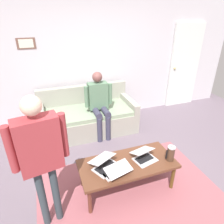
{
  "coord_description": "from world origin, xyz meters",
  "views": [
    {
      "loc": [
        1.02,
        2.0,
        2.27
      ],
      "look_at": [
        0.05,
        -0.74,
        0.8
      ],
      "focal_mm": 31.92,
      "sensor_mm": 36.0,
      "label": 1
    }
  ],
  "objects_px": {
    "interior_door": "(184,67)",
    "person_standing": "(40,151)",
    "laptop_right": "(105,164)",
    "couch": "(88,117)",
    "coffee_table": "(127,165)",
    "laptop_left": "(144,156)",
    "laptop_center": "(116,171)",
    "person_seated": "(99,101)",
    "french_press": "(171,153)"
  },
  "relations": [
    {
      "from": "couch",
      "to": "laptop_left",
      "type": "relative_size",
      "value": 5.41
    },
    {
      "from": "interior_door",
      "to": "laptop_left",
      "type": "xyz_separation_m",
      "value": [
        2.26,
        2.21,
        -0.54
      ]
    },
    {
      "from": "laptop_right",
      "to": "coffee_table",
      "type": "bearing_deg",
      "value": 175.26
    },
    {
      "from": "interior_door",
      "to": "person_seated",
      "type": "bearing_deg",
      "value": 16.08
    },
    {
      "from": "coffee_table",
      "to": "french_press",
      "type": "distance_m",
      "value": 0.61
    },
    {
      "from": "laptop_left",
      "to": "couch",
      "type": "bearing_deg",
      "value": -76.95
    },
    {
      "from": "interior_door",
      "to": "laptop_center",
      "type": "bearing_deg",
      "value": 40.66
    },
    {
      "from": "laptop_right",
      "to": "person_seated",
      "type": "relative_size",
      "value": 0.34
    },
    {
      "from": "laptop_left",
      "to": "laptop_center",
      "type": "xyz_separation_m",
      "value": [
        0.46,
        0.13,
        -0.0
      ]
    },
    {
      "from": "french_press",
      "to": "laptop_center",
      "type": "bearing_deg",
      "value": -0.79
    },
    {
      "from": "person_seated",
      "to": "person_standing",
      "type": "bearing_deg",
      "value": 57.14
    },
    {
      "from": "laptop_center",
      "to": "laptop_right",
      "type": "xyz_separation_m",
      "value": [
        0.1,
        -0.15,
        0.0
      ]
    },
    {
      "from": "coffee_table",
      "to": "laptop_left",
      "type": "distance_m",
      "value": 0.26
    },
    {
      "from": "interior_door",
      "to": "laptop_right",
      "type": "xyz_separation_m",
      "value": [
        2.82,
        2.18,
        -0.54
      ]
    },
    {
      "from": "person_standing",
      "to": "person_seated",
      "type": "xyz_separation_m",
      "value": [
        -1.08,
        -1.68,
        -0.32
      ]
    },
    {
      "from": "french_press",
      "to": "person_seated",
      "type": "bearing_deg",
      "value": -71.95
    },
    {
      "from": "interior_door",
      "to": "laptop_right",
      "type": "relative_size",
      "value": 4.67
    },
    {
      "from": "interior_door",
      "to": "couch",
      "type": "bearing_deg",
      "value": 10.29
    },
    {
      "from": "laptop_right",
      "to": "interior_door",
      "type": "bearing_deg",
      "value": -142.27
    },
    {
      "from": "couch",
      "to": "french_press",
      "type": "relative_size",
      "value": 7.66
    },
    {
      "from": "couch",
      "to": "laptop_center",
      "type": "xyz_separation_m",
      "value": [
        0.06,
        1.85,
        0.18
      ]
    },
    {
      "from": "coffee_table",
      "to": "person_seated",
      "type": "relative_size",
      "value": 1.03
    },
    {
      "from": "interior_door",
      "to": "coffee_table",
      "type": "bearing_deg",
      "value": 41.4
    },
    {
      "from": "interior_door",
      "to": "person_standing",
      "type": "height_order",
      "value": "interior_door"
    },
    {
      "from": "laptop_left",
      "to": "laptop_center",
      "type": "relative_size",
      "value": 0.9
    },
    {
      "from": "interior_door",
      "to": "person_seated",
      "type": "xyz_separation_m",
      "value": [
        2.46,
        0.71,
        -0.3
      ]
    },
    {
      "from": "couch",
      "to": "french_press",
      "type": "distance_m",
      "value": 2.02
    },
    {
      "from": "interior_door",
      "to": "french_press",
      "type": "bearing_deg",
      "value": 50.57
    },
    {
      "from": "laptop_left",
      "to": "interior_door",
      "type": "bearing_deg",
      "value": -135.64
    },
    {
      "from": "french_press",
      "to": "coffee_table",
      "type": "bearing_deg",
      "value": -13.47
    },
    {
      "from": "couch",
      "to": "laptop_center",
      "type": "height_order",
      "value": "couch"
    },
    {
      "from": "coffee_table",
      "to": "laptop_left",
      "type": "relative_size",
      "value": 3.72
    },
    {
      "from": "laptop_center",
      "to": "laptop_left",
      "type": "bearing_deg",
      "value": -164.69
    },
    {
      "from": "couch",
      "to": "person_standing",
      "type": "xyz_separation_m",
      "value": [
        0.89,
        1.91,
        0.74
      ]
    },
    {
      "from": "interior_door",
      "to": "person_standing",
      "type": "relative_size",
      "value": 1.26
    },
    {
      "from": "laptop_right",
      "to": "couch",
      "type": "bearing_deg",
      "value": -95.4
    },
    {
      "from": "couch",
      "to": "laptop_right",
      "type": "bearing_deg",
      "value": 84.6
    },
    {
      "from": "interior_door",
      "to": "couch",
      "type": "xyz_separation_m",
      "value": [
        2.66,
        0.48,
        -0.72
      ]
    },
    {
      "from": "laptop_center",
      "to": "person_standing",
      "type": "height_order",
      "value": "person_standing"
    },
    {
      "from": "couch",
      "to": "laptop_left",
      "type": "height_order",
      "value": "couch"
    },
    {
      "from": "couch",
      "to": "interior_door",
      "type": "bearing_deg",
      "value": -169.71
    },
    {
      "from": "coffee_table",
      "to": "person_standing",
      "type": "height_order",
      "value": "person_standing"
    },
    {
      "from": "interior_door",
      "to": "person_standing",
      "type": "distance_m",
      "value": 4.27
    },
    {
      "from": "interior_door",
      "to": "laptop_center",
      "type": "distance_m",
      "value": 3.62
    },
    {
      "from": "interior_door",
      "to": "laptop_right",
      "type": "distance_m",
      "value": 3.6
    },
    {
      "from": "coffee_table",
      "to": "laptop_left",
      "type": "xyz_separation_m",
      "value": [
        -0.24,
        0.0,
        0.09
      ]
    },
    {
      "from": "laptop_center",
      "to": "person_seated",
      "type": "relative_size",
      "value": 0.31
    },
    {
      "from": "laptop_right",
      "to": "person_seated",
      "type": "bearing_deg",
      "value": -103.67
    },
    {
      "from": "laptop_center",
      "to": "couch",
      "type": "bearing_deg",
      "value": -91.82
    },
    {
      "from": "laptop_left",
      "to": "coffee_table",
      "type": "bearing_deg",
      "value": -0.28
    }
  ]
}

